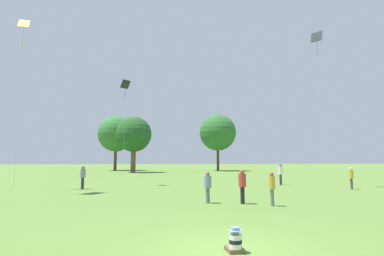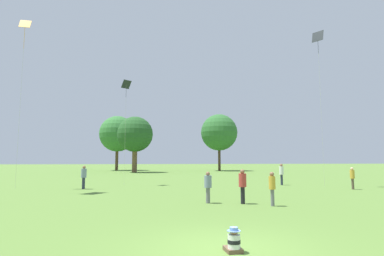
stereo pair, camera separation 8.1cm
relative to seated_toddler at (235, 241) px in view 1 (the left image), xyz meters
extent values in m
plane|color=#567A33|center=(-0.18, 0.28, -0.25)|extent=(300.00, 300.00, 0.00)
cube|color=brown|center=(0.00, 0.06, -0.20)|extent=(0.41, 0.49, 0.10)
cylinder|color=white|center=(0.00, -0.02, 0.01)|extent=(0.32, 0.32, 0.32)
cylinder|color=black|center=(0.00, -0.02, 0.01)|extent=(0.33, 0.33, 0.09)
sphere|color=#A37556|center=(0.00, -0.02, 0.25)|extent=(0.20, 0.20, 0.20)
cylinder|color=#6B8ED1|center=(0.00, -0.02, 0.25)|extent=(0.34, 0.34, 0.01)
cylinder|color=#6B8ED1|center=(0.00, -0.02, 0.29)|extent=(0.20, 0.20, 0.09)
cylinder|color=black|center=(2.64, 7.61, 0.17)|extent=(0.28, 0.28, 0.84)
cylinder|color=#B23833|center=(2.64, 7.61, 0.92)|extent=(0.51, 0.51, 0.67)
sphere|color=brown|center=(2.64, 7.61, 1.35)|extent=(0.23, 0.23, 0.23)
cylinder|color=#282D42|center=(9.45, 17.99, 0.20)|extent=(0.28, 0.28, 0.91)
cylinder|color=silver|center=(9.45, 17.99, 1.02)|extent=(0.51, 0.51, 0.72)
sphere|color=brown|center=(9.45, 17.99, 1.48)|extent=(0.25, 0.25, 0.25)
cylinder|color=#282D42|center=(-6.97, 16.61, 0.18)|extent=(0.30, 0.30, 0.86)
cylinder|color=gray|center=(-6.97, 16.61, 0.94)|extent=(0.54, 0.54, 0.68)
sphere|color=brown|center=(-6.97, 16.61, 1.38)|extent=(0.23, 0.23, 0.23)
cylinder|color=brown|center=(13.05, 13.60, 0.15)|extent=(0.25, 0.25, 0.80)
cylinder|color=gold|center=(13.05, 13.60, 0.86)|extent=(0.45, 0.45, 0.63)
sphere|color=#DBAD89|center=(13.05, 13.60, 1.27)|extent=(0.22, 0.22, 0.22)
cylinder|color=slate|center=(3.82, 6.71, 0.14)|extent=(0.18, 0.18, 0.79)
cylinder|color=gold|center=(3.82, 6.71, 0.85)|extent=(0.33, 0.33, 0.63)
sphere|color=brown|center=(3.82, 6.71, 1.26)|extent=(0.21, 0.21, 0.21)
cylinder|color=slate|center=(0.95, 8.10, 0.14)|extent=(0.25, 0.25, 0.78)
cylinder|color=gray|center=(0.95, 8.10, 0.83)|extent=(0.45, 0.45, 0.62)
sphere|color=brown|center=(0.95, 8.10, 1.23)|extent=(0.21, 0.21, 0.21)
cube|color=orange|center=(-12.15, 17.49, 12.85)|extent=(0.86, 0.47, 0.75)
cylinder|color=orange|center=(-12.15, 17.49, 11.68)|extent=(0.02, 0.02, 1.76)
cylinder|color=#BCB7A8|center=(-12.15, 17.49, 6.30)|extent=(0.01, 0.01, 13.10)
cube|color=#1E2328|center=(12.08, 15.74, 12.49)|extent=(0.77, 0.92, 0.93)
cylinder|color=#1E2328|center=(12.08, 15.74, 11.57)|extent=(0.02, 0.02, 1.17)
cylinder|color=#BCB7A8|center=(12.08, 15.74, 6.12)|extent=(0.01, 0.01, 12.74)
cube|color=#1E2328|center=(-4.23, 19.74, 8.72)|extent=(0.93, 0.87, 0.68)
cylinder|color=#1E2328|center=(-4.23, 19.74, 7.97)|extent=(0.02, 0.02, 0.94)
cylinder|color=#BCB7A8|center=(-4.23, 19.74, 4.24)|extent=(0.01, 0.01, 8.97)
cylinder|color=brown|center=(-4.72, 46.63, 2.25)|extent=(0.87, 0.87, 5.00)
sphere|color=#235123|center=(-4.72, 46.63, 6.48)|extent=(6.29, 6.29, 6.29)
cylinder|color=#473323|center=(11.91, 52.37, 2.61)|extent=(0.52, 0.52, 5.74)
sphere|color=#2D662D|center=(11.91, 52.37, 7.53)|extent=(7.44, 7.44, 7.44)
cylinder|color=brown|center=(-8.93, 57.33, 2.55)|extent=(0.62, 0.62, 5.61)
sphere|color=#337033|center=(-8.93, 57.33, 7.42)|extent=(7.52, 7.52, 7.52)
camera|label=1|loc=(-2.09, -7.19, 1.95)|focal=28.00mm
camera|label=2|loc=(-2.01, -7.20, 1.95)|focal=28.00mm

